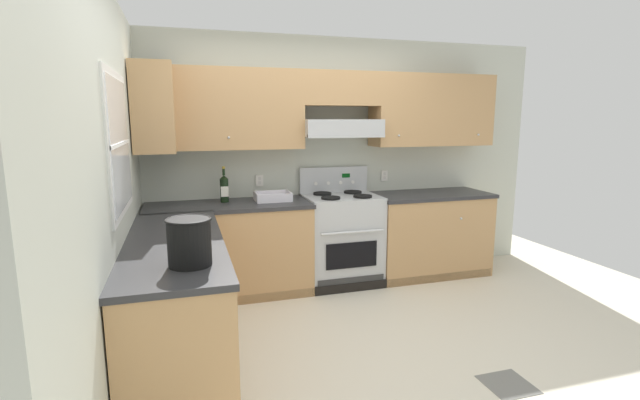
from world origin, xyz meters
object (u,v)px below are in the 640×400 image
(stove, at_px, (342,238))
(bucket, at_px, (189,241))
(bowl, at_px, (273,198))
(wine_bottle, at_px, (224,188))

(stove, distance_m, bucket, 2.46)
(bowl, xyz_separation_m, bucket, (-0.83, -1.87, 0.11))
(stove, relative_size, wine_bottle, 3.44)
(wine_bottle, xyz_separation_m, bucket, (-0.36, -1.93, -0.00))
(stove, distance_m, wine_bottle, 1.32)
(bowl, relative_size, bucket, 1.31)
(wine_bottle, xyz_separation_m, bowl, (0.46, -0.06, -0.11))
(bucket, bearing_deg, bowl, 66.13)
(bucket, bearing_deg, wine_bottle, 79.34)
(bucket, bearing_deg, stove, 49.90)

